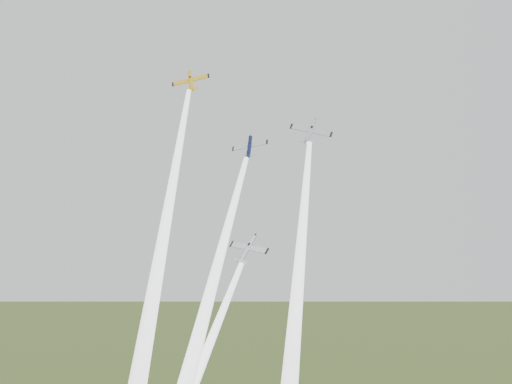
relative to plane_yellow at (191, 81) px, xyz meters
The scene contains 7 objects.
plane_yellow is the anchor object (origin of this frame).
smoke_trail_yellow 40.16m from the plane_yellow, 84.68° to the right, with size 2.73×2.73×73.92m, color white, non-canonical shape.
plane_navy 20.54m from the plane_yellow, 26.87° to the right, with size 6.94×6.88×1.09m, color #0E163E, non-canonical shape.
smoke_trail_navy 49.80m from the plane_yellow, 69.53° to the right, with size 2.73×2.73×60.11m, color white, non-canonical shape.
plane_silver_right 27.14m from the plane_yellow, 10.90° to the right, with size 7.97×7.90×1.25m, color silver, non-canonical shape.
smoke_trail_silver_right 51.43m from the plane_yellow, 47.61° to the right, with size 2.73×2.73×60.86m, color white, non-canonical shape.
plane_silver_low 38.18m from the plane_yellow, 43.02° to the right, with size 7.45×7.39×1.17m, color silver, non-canonical shape.
Camera 1 is at (16.32, -114.58, 82.29)m, focal length 45.00 mm.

